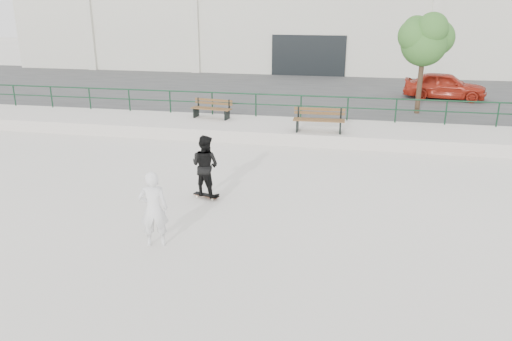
% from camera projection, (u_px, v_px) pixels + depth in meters
% --- Properties ---
extents(ground, '(120.00, 120.00, 0.00)m').
position_uv_depth(ground, '(209.00, 234.00, 12.14)').
color(ground, white).
rests_on(ground, ground).
extents(ledge, '(30.00, 3.00, 0.50)m').
position_uv_depth(ledge, '(273.00, 130.00, 20.88)').
color(ledge, beige).
rests_on(ledge, ground).
extents(parking_strip, '(60.00, 14.00, 0.50)m').
position_uv_depth(parking_strip, '(297.00, 94.00, 28.77)').
color(parking_strip, '#3A3A3A').
rests_on(parking_strip, ground).
extents(railing, '(28.00, 0.06, 1.03)m').
position_uv_depth(railing, '(278.00, 101.00, 21.76)').
color(railing, '#143922').
rests_on(railing, ledge).
extents(commercial_building, '(44.20, 16.33, 8.00)m').
position_uv_depth(commercial_building, '(319.00, 11.00, 40.35)').
color(commercial_building, silver).
rests_on(commercial_building, ground).
extents(bench_left, '(1.84, 0.78, 0.82)m').
position_uv_depth(bench_left, '(212.00, 109.00, 21.78)').
color(bench_left, brown).
rests_on(bench_left, ledge).
extents(bench_right, '(2.01, 0.64, 0.92)m').
position_uv_depth(bench_right, '(319.00, 120.00, 19.48)').
color(bench_right, brown).
rests_on(bench_right, ledge).
extents(tree, '(2.50, 2.22, 4.45)m').
position_uv_depth(tree, '(425.00, 38.00, 21.76)').
color(tree, '#4C3626').
rests_on(tree, parking_strip).
extents(red_car, '(4.28, 2.20, 1.39)m').
position_uv_depth(red_car, '(445.00, 86.00, 25.89)').
color(red_car, '#A62414').
rests_on(red_car, parking_strip).
extents(skateboard, '(0.81, 0.40, 0.09)m').
position_uv_depth(skateboard, '(206.00, 195.00, 14.35)').
color(skateboard, black).
rests_on(skateboard, ground).
extents(standing_skater, '(1.03, 0.91, 1.76)m').
position_uv_depth(standing_skater, '(205.00, 166.00, 14.06)').
color(standing_skater, black).
rests_on(standing_skater, skateboard).
extents(seated_skater, '(0.76, 0.60, 1.81)m').
position_uv_depth(seated_skater, '(154.00, 209.00, 11.31)').
color(seated_skater, white).
rests_on(seated_skater, ground).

